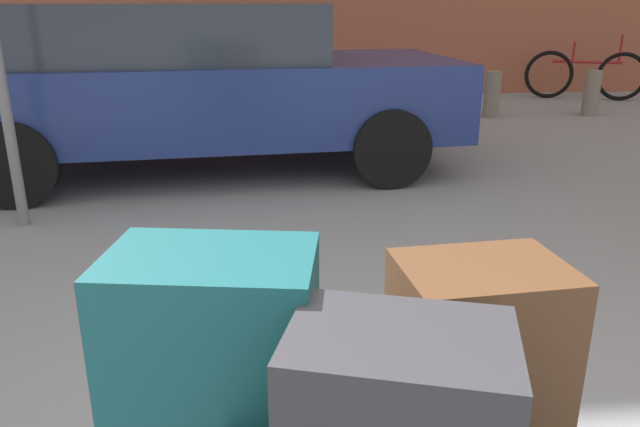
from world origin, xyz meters
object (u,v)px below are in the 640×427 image
object	(u,v)px
duffel_bag_charcoal_topmost_pile	(397,405)
bollard_kerb_near	(492,94)
suitcase_teal_rear_right	(218,398)
bollard_kerb_mid	(592,93)
bicycle_leaning	(585,75)
suitcase_brown_rear_left	(474,385)
parked_car	(200,83)

from	to	relation	value
duffel_bag_charcoal_topmost_pile	bollard_kerb_near	world-z (taller)	duffel_bag_charcoal_topmost_pile
suitcase_teal_rear_right	bollard_kerb_mid	bearing A→B (deg)	65.75
duffel_bag_charcoal_topmost_pile	bicycle_leaning	xyz separation A→B (m)	(4.74, 8.35, -0.45)
suitcase_brown_rear_left	bollard_kerb_near	world-z (taller)	suitcase_brown_rear_left
suitcase_brown_rear_left	suitcase_teal_rear_right	distance (m)	0.56
bollard_kerb_mid	suitcase_teal_rear_right	bearing A→B (deg)	-123.48
suitcase_teal_rear_right	bollard_kerb_mid	distance (m)	8.04
suitcase_brown_rear_left	parked_car	world-z (taller)	parked_car
bicycle_leaning	suitcase_brown_rear_left	bearing A→B (deg)	-119.18
suitcase_brown_rear_left	bollard_kerb_near	distance (m)	7.13
suitcase_teal_rear_right	bicycle_leaning	size ratio (longest dim) A/B	0.38
parked_car	bicycle_leaning	size ratio (longest dim) A/B	2.66
suitcase_teal_rear_right	parked_car	world-z (taller)	parked_car
suitcase_teal_rear_right	duffel_bag_charcoal_topmost_pile	distance (m)	0.44
suitcase_teal_rear_right	parked_car	size ratio (longest dim) A/B	0.14
duffel_bag_charcoal_topmost_pile	parked_car	world-z (taller)	parked_car
suitcase_teal_rear_right	bollard_kerb_near	size ratio (longest dim) A/B	1.09
suitcase_teal_rear_right	duffel_bag_charcoal_topmost_pile	world-z (taller)	suitcase_teal_rear_right
suitcase_teal_rear_right	parked_car	bearing A→B (deg)	104.65
suitcase_brown_rear_left	suitcase_teal_rear_right	world-z (taller)	suitcase_teal_rear_right
suitcase_brown_rear_left	parked_car	bearing A→B (deg)	97.72
suitcase_teal_rear_right	bollard_kerb_mid	size ratio (longest dim) A/B	1.09
bicycle_leaning	suitcase_teal_rear_right	bearing A→B (deg)	-122.01
duffel_bag_charcoal_topmost_pile	bicycle_leaning	bearing A→B (deg)	77.25
suitcase_brown_rear_left	bollard_kerb_mid	xyz separation A→B (m)	(3.87, 6.66, -0.34)
suitcase_teal_rear_right	bicycle_leaning	bearing A→B (deg)	67.22
suitcase_teal_rear_right	bicycle_leaning	distance (m)	9.53
duffel_bag_charcoal_topmost_pile	suitcase_brown_rear_left	bearing A→B (deg)	68.25
suitcase_teal_rear_right	bollard_kerb_mid	xyz separation A→B (m)	(4.43, 6.70, -0.37)
bicycle_leaning	bollard_kerb_mid	distance (m)	1.51
suitcase_brown_rear_left	duffel_bag_charcoal_topmost_pile	bearing A→B (deg)	-133.47
bollard_kerb_mid	bollard_kerb_near	bearing A→B (deg)	180.00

